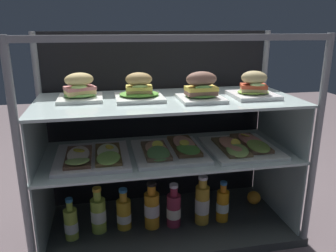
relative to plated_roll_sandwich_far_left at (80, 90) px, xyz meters
name	(u,v)px	position (x,y,z in m)	size (l,w,h in m)	color
ground_plane	(168,230)	(0.37, -0.05, -0.71)	(6.00, 6.00, 0.02)	#5F5154
case_base_deck	(168,225)	(0.37, -0.05, -0.68)	(1.18, 0.53, 0.04)	#353A39
case_frame	(161,121)	(0.37, 0.11, -0.19)	(1.18, 0.53, 0.93)	gray
riser_lower_tier	(168,189)	(0.37, -0.05, -0.48)	(1.12, 0.47, 0.35)	silver
shelf_lower_glass	(168,153)	(0.37, -0.05, -0.30)	(1.14, 0.48, 0.01)	silver
riser_upper_tier	(168,127)	(0.37, -0.05, -0.17)	(1.12, 0.47, 0.24)	silver
shelf_upper_glass	(168,100)	(0.37, -0.05, -0.05)	(1.14, 0.48, 0.01)	silver
plated_roll_sandwich_far_left	(80,90)	(0.00, 0.00, 0.00)	(0.19, 0.19, 0.12)	white
plated_roll_sandwich_near_left_corner	(139,90)	(0.25, -0.04, -0.01)	(0.20, 0.20, 0.12)	white
plated_roll_sandwich_mid_left	(201,89)	(0.51, -0.11, 0.00)	(0.19, 0.19, 0.12)	white
plated_roll_sandwich_near_right_corner	(253,88)	(0.75, -0.09, 0.00)	(0.19, 0.19, 0.12)	white
open_sandwich_tray_mid_right	(93,156)	(0.04, -0.09, -0.27)	(0.31, 0.34, 0.05)	white
open_sandwich_tray_far_left	(171,150)	(0.38, -0.08, -0.27)	(0.31, 0.34, 0.06)	white
open_sandwich_tray_left_of_center	(242,146)	(0.71, -0.09, -0.27)	(0.31, 0.34, 0.06)	white
juice_bottle_back_right	(71,223)	(-0.08, -0.10, -0.58)	(0.06, 0.06, 0.20)	#B9D04A
juice_bottle_front_middle	(98,214)	(0.04, -0.07, -0.57)	(0.07, 0.07, 0.22)	#AFCC48
juice_bottle_front_left_end	(124,213)	(0.16, -0.06, -0.58)	(0.07, 0.07, 0.20)	gold
juice_bottle_back_center	(152,208)	(0.29, -0.08, -0.56)	(0.07, 0.07, 0.23)	orange
juice_bottle_tucked_behind	(174,209)	(0.39, -0.09, -0.57)	(0.07, 0.07, 0.21)	#972D45
juice_bottle_back_left	(202,203)	(0.53, -0.09, -0.55)	(0.07, 0.07, 0.24)	gold
juice_bottle_front_fourth	(223,205)	(0.64, -0.09, -0.57)	(0.06, 0.06, 0.21)	orange
orange_fruit_beside_bottles	(254,198)	(0.86, 0.02, -0.62)	(0.07, 0.07, 0.07)	orange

